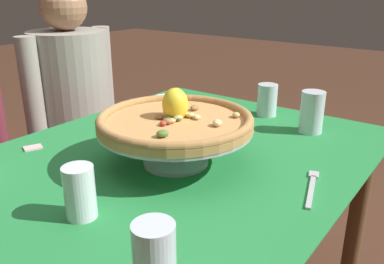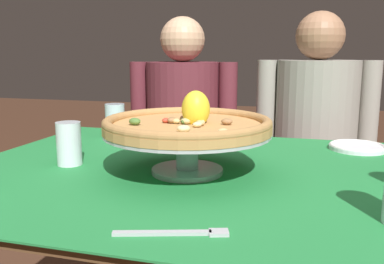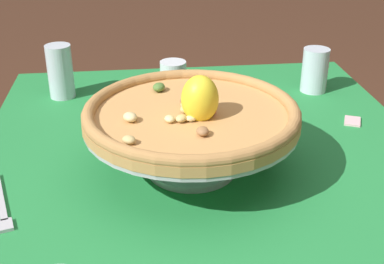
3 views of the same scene
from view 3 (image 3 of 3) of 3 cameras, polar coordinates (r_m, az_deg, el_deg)
dining_table at (r=1.06m, az=2.11°, el=-9.25°), size 1.24×0.95×0.71m
pizza_stand at (r=0.99m, az=-0.07°, el=-0.33°), size 0.40×0.40×0.10m
pizza at (r=0.97m, az=-0.04°, el=2.13°), size 0.41×0.41×0.10m
water_glass_front_left at (r=1.38m, az=-14.22°, el=6.09°), size 0.07×0.07×0.14m
water_glass_back_left at (r=1.42m, az=13.31°, el=6.34°), size 0.07×0.07×0.12m
water_glass_side_left at (r=1.29m, az=-2.06°, el=5.08°), size 0.06×0.06×0.11m
dinner_fork at (r=0.98m, az=-20.20°, el=-7.47°), size 0.19×0.07×0.01m
sugar_packet at (r=1.27m, az=17.21°, el=1.14°), size 0.06×0.05×0.00m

